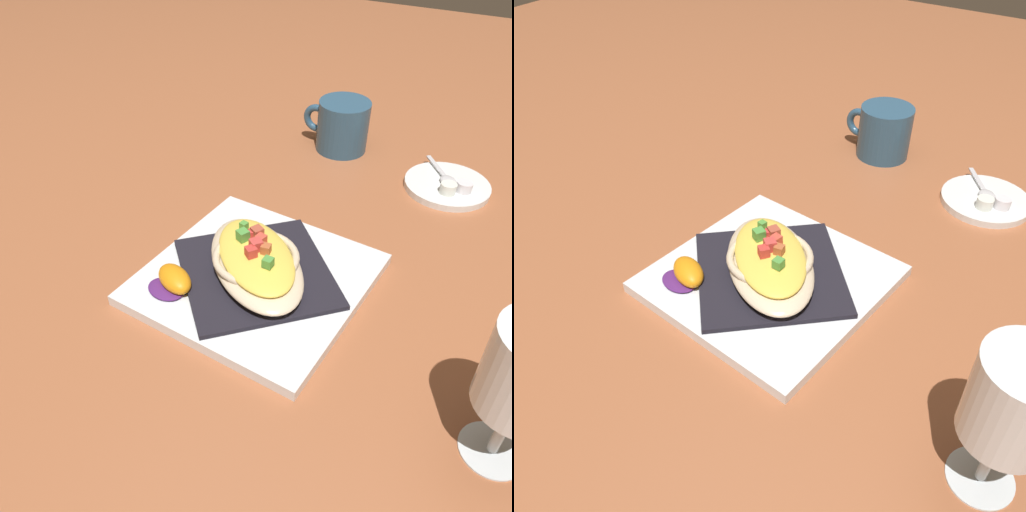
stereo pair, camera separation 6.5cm
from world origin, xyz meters
TOP-DOWN VIEW (x-y plane):
  - ground_plane at (0.00, 0.00)m, footprint 2.60×2.60m
  - square_plate at (0.00, 0.00)m, footprint 0.28×0.28m
  - folded_napkin at (0.00, 0.00)m, footprint 0.25×0.25m
  - gratin_dish at (0.00, 0.00)m, footprint 0.20×0.20m
  - orange_garnish at (-0.06, 0.08)m, footprint 0.06×0.06m
  - coffee_mug at (0.38, 0.02)m, footprint 0.09×0.12m
  - stemmed_glass at (-0.11, -0.30)m, footprint 0.07×0.07m
  - creamer_saucer at (0.33, -0.17)m, footprint 0.13×0.13m
  - spoon at (0.33, -0.17)m, footprint 0.08×0.07m
  - creamer_cup_0 at (0.30, -0.17)m, footprint 0.02×0.02m
  - creamer_cup_1 at (0.31, -0.20)m, footprint 0.02×0.02m

SIDE VIEW (x-z plane):
  - ground_plane at x=0.00m, z-range 0.00..0.00m
  - creamer_saucer at x=0.33m, z-range 0.00..0.01m
  - square_plate at x=0.00m, z-range 0.00..0.01m
  - spoon at x=0.33m, z-range 0.01..0.02m
  - folded_napkin at x=0.00m, z-range 0.01..0.02m
  - creamer_cup_0 at x=0.30m, z-range 0.01..0.03m
  - creamer_cup_1 at x=0.31m, z-range 0.01..0.03m
  - orange_garnish at x=-0.06m, z-range 0.01..0.04m
  - coffee_mug at x=0.38m, z-range 0.00..0.08m
  - gratin_dish at x=0.00m, z-range 0.01..0.06m
  - stemmed_glass at x=-0.11m, z-range 0.03..0.19m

